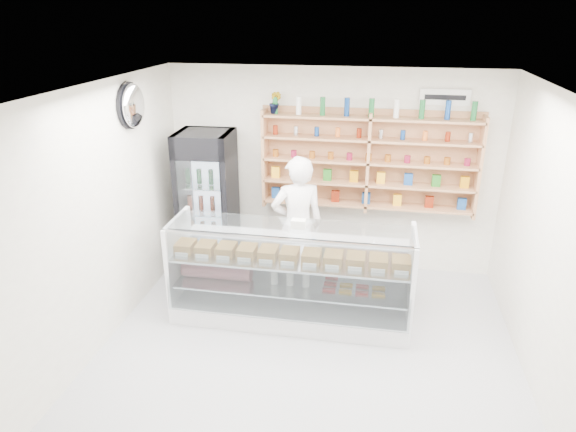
# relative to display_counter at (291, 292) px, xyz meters

# --- Properties ---
(room) EXTENTS (5.00, 5.00, 5.00)m
(room) POSITION_rel_display_counter_xyz_m (0.29, -0.95, 1.06)
(room) COLOR #A9AAAE
(room) RESTS_ON ground
(display_counter) EXTENTS (2.79, 0.83, 1.21)m
(display_counter) POSITION_rel_display_counter_xyz_m (0.00, 0.00, 0.00)
(display_counter) COLOR white
(display_counter) RESTS_ON floor
(shop_worker) EXTENTS (0.78, 0.64, 1.83)m
(shop_worker) POSITION_rel_display_counter_xyz_m (-0.04, 0.69, 0.58)
(shop_worker) COLOR white
(shop_worker) RESTS_ON floor
(drinks_cooler) EXTENTS (0.75, 0.73, 2.00)m
(drinks_cooler) POSITION_rel_display_counter_xyz_m (-1.34, 1.02, 0.66)
(drinks_cooler) COLOR black
(drinks_cooler) RESTS_ON floor
(wall_shelving) EXTENTS (2.84, 0.28, 1.33)m
(wall_shelving) POSITION_rel_display_counter_xyz_m (0.79, 1.39, 1.25)
(wall_shelving) COLOR tan
(wall_shelving) RESTS_ON back_wall
(potted_plant) EXTENTS (0.19, 0.16, 0.29)m
(potted_plant) POSITION_rel_display_counter_xyz_m (-0.46, 1.39, 2.00)
(potted_plant) COLOR #1E6626
(potted_plant) RESTS_ON wall_shelving
(security_mirror) EXTENTS (0.15, 0.50, 0.50)m
(security_mirror) POSITION_rel_display_counter_xyz_m (-1.88, 0.25, 2.11)
(security_mirror) COLOR silver
(security_mirror) RESTS_ON left_wall
(wall_sign) EXTENTS (0.62, 0.03, 0.20)m
(wall_sign) POSITION_rel_display_counter_xyz_m (1.69, 1.52, 2.11)
(wall_sign) COLOR white
(wall_sign) RESTS_ON back_wall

